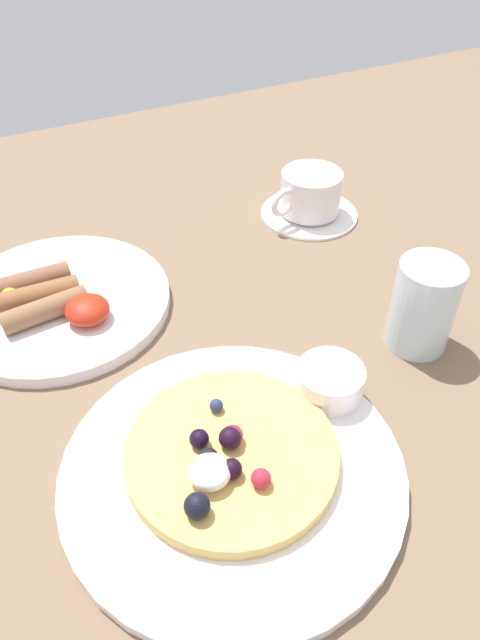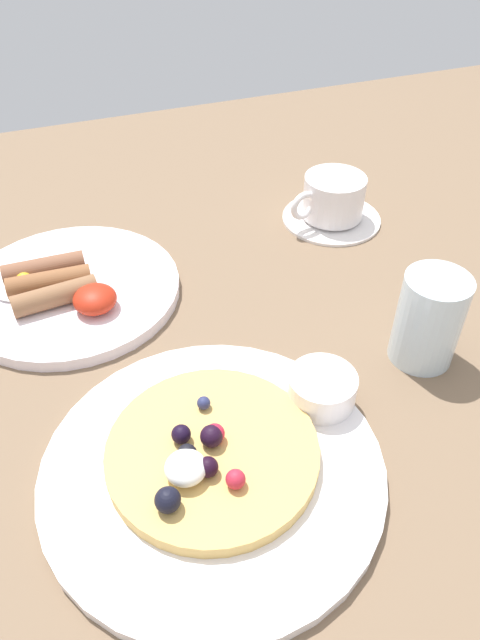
# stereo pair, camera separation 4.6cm
# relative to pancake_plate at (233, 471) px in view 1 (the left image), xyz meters

# --- Properties ---
(ground_plane) EXTENTS (2.04, 1.25, 0.03)m
(ground_plane) POSITION_rel_pancake_plate_xyz_m (0.04, 0.11, -0.02)
(ground_plane) COLOR brown
(pancake_plate) EXTENTS (0.27, 0.27, 0.01)m
(pancake_plate) POSITION_rel_pancake_plate_xyz_m (0.00, 0.00, 0.00)
(pancake_plate) COLOR white
(pancake_plate) RESTS_ON ground_plane
(pancake_with_berries) EXTENTS (0.17, 0.17, 0.03)m
(pancake_with_berries) POSITION_rel_pancake_plate_xyz_m (0.00, 0.01, 0.01)
(pancake_with_berries) COLOR #DBAF5C
(pancake_with_berries) RESTS_ON pancake_plate
(syrup_ramekin) EXTENTS (0.06, 0.06, 0.03)m
(syrup_ramekin) POSITION_rel_pancake_plate_xyz_m (0.11, 0.03, 0.02)
(syrup_ramekin) COLOR white
(syrup_ramekin) RESTS_ON pancake_plate
(breakfast_plate) EXTENTS (0.23, 0.23, 0.01)m
(breakfast_plate) POSITION_rel_pancake_plate_xyz_m (-0.07, 0.27, 0.00)
(breakfast_plate) COLOR white
(breakfast_plate) RESTS_ON ground_plane
(fried_breakfast) EXTENTS (0.12, 0.11, 0.03)m
(fried_breakfast) POSITION_rel_pancake_plate_xyz_m (-0.09, 0.26, 0.02)
(fried_breakfast) COLOR brown
(fried_breakfast) RESTS_ON breakfast_plate
(coffee_saucer) EXTENTS (0.13, 0.13, 0.01)m
(coffee_saucer) POSITION_rel_pancake_plate_xyz_m (0.26, 0.31, -0.00)
(coffee_saucer) COLOR white
(coffee_saucer) RESTS_ON ground_plane
(coffee_cup) EXTENTS (0.10, 0.08, 0.05)m
(coffee_cup) POSITION_rel_pancake_plate_xyz_m (0.26, 0.31, 0.03)
(coffee_cup) COLOR white
(coffee_cup) RESTS_ON coffee_saucer
(water_glass) EXTENTS (0.06, 0.06, 0.09)m
(water_glass) POSITION_rel_pancake_plate_xyz_m (0.23, 0.06, 0.04)
(water_glass) COLOR silver
(water_glass) RESTS_ON ground_plane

